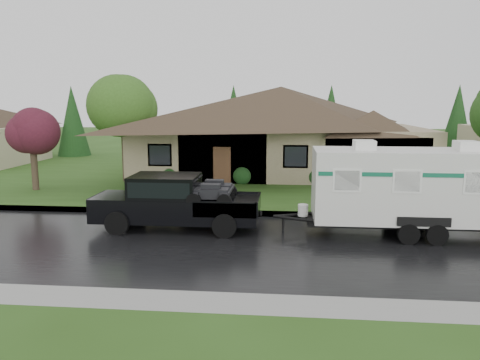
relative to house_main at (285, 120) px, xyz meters
name	(u,v)px	position (x,y,z in m)	size (l,w,h in m)	color
ground	(223,229)	(-2.29, -13.84, -3.59)	(140.00, 140.00, 0.00)	#2B4C17
road	(215,244)	(-2.29, -15.84, -3.59)	(140.00, 8.00, 0.01)	black
curb	(230,213)	(-2.29, -11.59, -3.52)	(140.00, 0.50, 0.15)	gray
lawn	(251,170)	(-2.29, 1.16, -3.52)	(140.00, 26.00, 0.15)	#2B4C17
house_main	(285,120)	(0.00, 0.00, 0.00)	(19.44, 10.80, 6.90)	gray
tree_left_green	(124,109)	(-9.28, -4.49, 0.75)	(3.65, 3.65, 6.04)	#382B1E
tree_red	(32,132)	(-13.15, -7.63, -0.40)	(2.66, 2.66, 4.40)	#382B1E
shrub_row	(279,175)	(-0.29, -4.54, -2.94)	(13.60, 1.00, 1.00)	#143814
pickup_truck	(173,200)	(-4.15, -14.00, -2.49)	(6.17, 2.35, 2.06)	black
travel_trailer	(415,186)	(4.67, -14.00, -1.78)	(7.61, 2.67, 3.41)	silver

